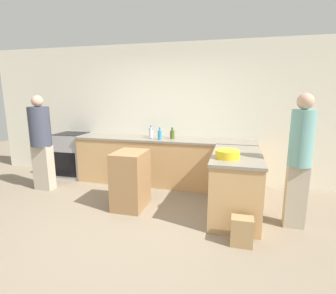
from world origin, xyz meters
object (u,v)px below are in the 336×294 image
object	(u,v)px
mixing_bowl	(228,154)
dish_soap_bottle	(160,135)
person_at_peninsula	(300,156)
paper_bag	(242,231)
island_table	(131,180)
vinegar_bottle_clear	(151,134)
water_bottle_blue	(151,132)
person_by_range	(41,140)
olive_oil_bottle	(172,134)
range_oven	(73,155)

from	to	relation	value
mixing_bowl	dish_soap_bottle	distance (m)	1.68
person_at_peninsula	paper_bag	xyz separation A→B (m)	(-0.68, -0.63, -0.80)
island_table	vinegar_bottle_clear	size ratio (longest dim) A/B	4.23
island_table	water_bottle_blue	distance (m)	1.40
person_by_range	island_table	bearing A→B (deg)	-10.28
water_bottle_blue	person_at_peninsula	xyz separation A→B (m)	(2.42, -1.32, -0.02)
dish_soap_bottle	vinegar_bottle_clear	world-z (taller)	dish_soap_bottle
island_table	water_bottle_blue	size ratio (longest dim) A/B	4.05
person_at_peninsula	paper_bag	bearing A→B (deg)	-136.83
mixing_bowl	olive_oil_bottle	xyz separation A→B (m)	(-1.07, 1.29, 0.03)
mixing_bowl	olive_oil_bottle	bearing A→B (deg)	129.56
range_oven	paper_bag	bearing A→B (deg)	-27.96
island_table	person_at_peninsula	bearing A→B (deg)	-0.68
olive_oil_bottle	person_by_range	xyz separation A→B (m)	(-2.23, -0.83, -0.06)
dish_soap_bottle	paper_bag	size ratio (longest dim) A/B	0.66
vinegar_bottle_clear	person_by_range	bearing A→B (deg)	-157.78
island_table	water_bottle_blue	xyz separation A→B (m)	(-0.09, 1.29, 0.55)
island_table	range_oven	bearing A→B (deg)	146.96
mixing_bowl	water_bottle_blue	size ratio (longest dim) A/B	1.45
olive_oil_bottle	person_at_peninsula	distance (m)	2.30
person_by_range	person_at_peninsula	xyz separation A→B (m)	(4.19, -0.36, 0.04)
island_table	person_by_range	size ratio (longest dim) A/B	0.52
range_oven	paper_bag	distance (m)	3.96
olive_oil_bottle	water_bottle_blue	bearing A→B (deg)	165.91
water_bottle_blue	person_by_range	distance (m)	2.01
dish_soap_bottle	paper_bag	distance (m)	2.36
person_by_range	dish_soap_bottle	bearing A→B (deg)	17.68
water_bottle_blue	person_by_range	xyz separation A→B (m)	(-1.77, -0.95, -0.07)
range_oven	olive_oil_bottle	world-z (taller)	olive_oil_bottle
island_table	dish_soap_bottle	distance (m)	1.15
island_table	person_at_peninsula	size ratio (longest dim) A/B	0.50
range_oven	person_at_peninsula	xyz separation A→B (m)	(4.16, -1.22, 0.51)
range_oven	island_table	size ratio (longest dim) A/B	1.04
mixing_bowl	vinegar_bottle_clear	distance (m)	1.90
island_table	vinegar_bottle_clear	xyz separation A→B (m)	(-0.02, 1.09, 0.55)
vinegar_bottle_clear	paper_bag	bearing A→B (deg)	-46.12
vinegar_bottle_clear	person_at_peninsula	bearing A→B (deg)	-25.31
person_by_range	paper_bag	size ratio (longest dim) A/B	4.98
person_by_range	person_at_peninsula	world-z (taller)	person_at_peninsula
island_table	dish_soap_bottle	world-z (taller)	dish_soap_bottle
person_at_peninsula	island_table	bearing A→B (deg)	179.32
range_oven	person_by_range	distance (m)	0.97
vinegar_bottle_clear	mixing_bowl	bearing A→B (deg)	-39.52
dish_soap_bottle	person_by_range	size ratio (longest dim) A/B	0.13
range_oven	mixing_bowl	xyz separation A→B (m)	(3.27, -1.31, 0.50)
vinegar_bottle_clear	range_oven	bearing A→B (deg)	176.73
person_by_range	vinegar_bottle_clear	bearing A→B (deg)	22.22
island_table	dish_soap_bottle	size ratio (longest dim) A/B	3.89
range_oven	mixing_bowl	bearing A→B (deg)	-21.83
mixing_bowl	person_at_peninsula	xyz separation A→B (m)	(0.89, 0.09, 0.01)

